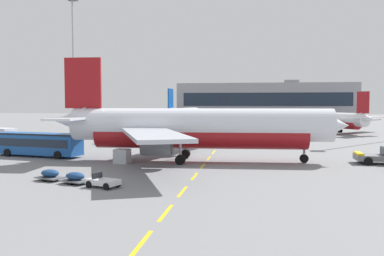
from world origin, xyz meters
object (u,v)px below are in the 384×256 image
(airliner_foreground, at_px, (195,128))
(apron_light_mast_near, at_px, (73,52))
(airliner_far_right, at_px, (330,120))
(uld_cargo_container, at_px, (122,156))
(airliner_far_center, at_px, (183,115))
(apron_shuttle_bus, at_px, (38,143))
(fuel_service_truck, at_px, (122,134))
(catering_truck, at_px, (4,138))
(baggage_train, at_px, (75,178))

(airliner_foreground, bearing_deg, apron_light_mast_near, 131.52)
(airliner_far_right, bearing_deg, uld_cargo_container, -120.81)
(airliner_far_center, height_order, apron_shuttle_bus, airliner_far_center)
(airliner_far_right, distance_m, fuel_service_truck, 51.47)
(airliner_foreground, bearing_deg, fuel_service_truck, 128.56)
(catering_truck, height_order, apron_light_mast_near, apron_light_mast_near)
(airliner_foreground, bearing_deg, uld_cargo_container, -161.60)
(airliner_far_center, distance_m, apron_light_mast_near, 43.73)
(baggage_train, distance_m, uld_cargo_container, 12.19)
(apron_light_mast_near, bearing_deg, apron_shuttle_bus, -73.41)
(airliner_far_right, bearing_deg, airliner_far_center, 151.89)
(apron_shuttle_bus, bearing_deg, catering_truck, 143.59)
(fuel_service_truck, bearing_deg, catering_truck, -143.53)
(uld_cargo_container, bearing_deg, airliner_foreground, 18.40)
(apron_shuttle_bus, bearing_deg, baggage_train, -52.89)
(airliner_foreground, bearing_deg, airliner_far_center, 100.61)
(airliner_far_center, relative_size, fuel_service_truck, 4.48)
(airliner_foreground, relative_size, apron_shuttle_bus, 2.82)
(fuel_service_truck, relative_size, baggage_train, 0.79)
(airliner_foreground, height_order, apron_light_mast_near, apron_light_mast_near)
(baggage_train, bearing_deg, apron_shuttle_bus, 127.11)
(airliner_far_center, xyz_separation_m, apron_light_mast_near, (-16.75, -37.92, 13.93))
(apron_light_mast_near, bearing_deg, uld_cargo_container, -58.85)
(catering_truck, bearing_deg, apron_light_mast_near, 91.95)
(airliner_foreground, height_order, fuel_service_truck, airliner_foreground)
(uld_cargo_container, bearing_deg, catering_truck, 153.44)
(airliner_far_center, distance_m, catering_truck, 66.03)
(catering_truck, height_order, fuel_service_truck, same)
(baggage_train, bearing_deg, catering_truck, 132.85)
(airliner_far_right, distance_m, apron_shuttle_bus, 67.51)
(baggage_train, xyz_separation_m, apron_light_mast_near, (-22.10, 49.02, 16.86))
(airliner_far_center, distance_m, apron_shuttle_bus, 70.96)
(fuel_service_truck, xyz_separation_m, uld_cargo_container, (6.92, -21.37, -0.85))
(apron_light_mast_near, bearing_deg, airliner_far_center, 66.17)
(catering_truck, bearing_deg, fuel_service_truck, 36.47)
(airliner_foreground, xyz_separation_m, fuel_service_truck, (-14.91, 18.71, -2.30))
(airliner_foreground, relative_size, catering_truck, 4.70)
(airliner_far_right, relative_size, apron_light_mast_near, 0.88)
(baggage_train, relative_size, apron_light_mast_near, 0.30)
(airliner_far_center, relative_size, baggage_train, 3.56)
(airliner_far_right, bearing_deg, apron_shuttle_bus, -131.82)
(uld_cargo_container, bearing_deg, baggage_train, -90.73)
(catering_truck, distance_m, apron_light_mast_near, 30.54)
(airliner_far_right, relative_size, catering_truck, 3.38)
(airliner_far_center, xyz_separation_m, uld_cargo_container, (5.51, -74.75, -2.65))
(fuel_service_truck, height_order, baggage_train, fuel_service_truck)
(fuel_service_truck, relative_size, apron_light_mast_near, 0.24)
(apron_shuttle_bus, relative_size, uld_cargo_container, 7.09)
(apron_shuttle_bus, bearing_deg, fuel_service_truck, 71.94)
(catering_truck, distance_m, baggage_train, 31.22)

